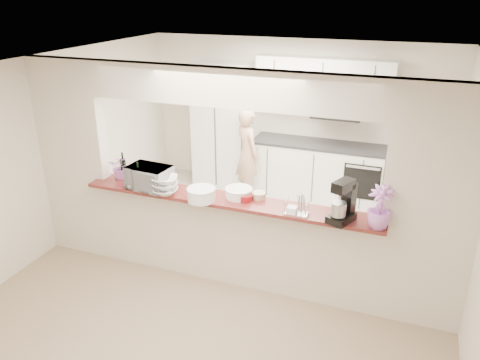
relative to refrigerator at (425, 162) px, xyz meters
The scene contains 19 objects.
floor 3.46m from the refrigerator, 127.72° to the right, with size 6.00×6.00×0.00m, color tan.
tile_overlay 2.48m from the refrigerator, 151.78° to the right, with size 5.00×2.90×0.01m, color beige.
partition 3.41m from the refrigerator, 127.72° to the right, with size 5.00×0.15×2.50m.
bar_counter 3.37m from the refrigerator, 127.68° to the right, with size 3.40×0.38×1.09m.
kitchen_cabinets 2.24m from the refrigerator, behind, with size 3.15×0.62×2.25m.
refrigerator is the anchor object (origin of this frame).
flower_left 4.36m from the refrigerator, 143.18° to the right, with size 0.26×0.23×0.29m, color #C5689E.
wine_bottle_a 4.19m from the refrigerator, 137.91° to the right, with size 0.06×0.06×0.32m.
wine_bottle_b 4.32m from the refrigerator, 143.19° to the right, with size 0.07×0.07×0.33m.
toaster_oven 4.08m from the refrigerator, 137.43° to the right, with size 0.49×0.33×0.27m, color #ACACB1.
serving_bowls 3.95m from the refrigerator, 134.28° to the right, with size 0.27×0.27×0.20m, color white.
plate_stack_a 3.67m from the refrigerator, 129.00° to the right, with size 0.31×0.31×0.14m.
plate_stack_b 3.28m from the refrigerator, 126.66° to the right, with size 0.30×0.30×0.11m.
red_bowl 3.27m from the refrigerator, 124.62° to the right, with size 0.15×0.15×0.07m, color maroon.
tan_bowl 3.11m from the refrigerator, 123.99° to the right, with size 0.15×0.15×0.07m, color tan.
utensil_caddy 3.08m from the refrigerator, 114.06° to the right, with size 0.24×0.14×0.22m.
stand_mixer 2.93m from the refrigerator, 105.91° to the right, with size 0.29×0.34×0.44m.
flower_right 2.87m from the refrigerator, 99.13° to the right, with size 0.24×0.24×0.43m, color #B360B2.
person 2.67m from the refrigerator, behind, with size 0.55×0.36×1.50m, color #D4A88A.
Camera 1 is at (1.75, -4.36, 3.25)m, focal length 35.00 mm.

